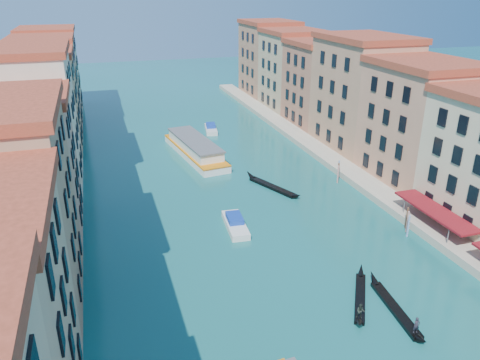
% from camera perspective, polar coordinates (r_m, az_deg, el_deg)
% --- Properties ---
extents(left_bank_palazzos, '(12.80, 128.40, 21.00)m').
position_cam_1_polar(left_bank_palazzos, '(71.45, -24.36, 5.03)').
color(left_bank_palazzos, tan).
rests_on(left_bank_palazzos, ground).
extents(right_bank_palazzos, '(12.80, 128.40, 21.00)m').
position_cam_1_polar(right_bank_palazzos, '(84.95, 16.62, 8.66)').
color(right_bank_palazzos, '#A14E39').
rests_on(right_bank_palazzos, ground).
extents(quay, '(4.00, 140.00, 1.00)m').
position_cam_1_polar(quay, '(83.51, 11.32, 2.29)').
color(quay, '#AFA58D').
rests_on(quay, ground).
extents(mooring_poles_right, '(1.44, 54.24, 3.20)m').
position_cam_1_polar(mooring_poles_right, '(55.35, 26.54, -9.86)').
color(mooring_poles_right, brown).
rests_on(mooring_poles_right, ground).
extents(vaporetto_far, '(7.88, 22.08, 3.21)m').
position_cam_1_polar(vaporetto_far, '(85.89, -5.52, 3.87)').
color(vaporetto_far, white).
rests_on(vaporetto_far, ground).
extents(gondola_fore, '(2.06, 11.14, 2.22)m').
position_cam_1_polar(gondola_fore, '(48.57, 18.42, -14.56)').
color(gondola_fore, black).
rests_on(gondola_fore, ground).
extents(gondola_right, '(6.17, 9.36, 2.10)m').
position_cam_1_polar(gondola_right, '(48.95, 14.45, -13.68)').
color(gondola_right, black).
rests_on(gondola_right, ground).
extents(gondola_far, '(5.67, 11.71, 1.75)m').
position_cam_1_polar(gondola_far, '(72.16, 3.83, -0.71)').
color(gondola_far, black).
rests_on(gondola_far, ground).
extents(motorboat_mid, '(2.88, 7.45, 1.51)m').
position_cam_1_polar(motorboat_mid, '(60.33, -0.59, -5.31)').
color(motorboat_mid, white).
rests_on(motorboat_mid, ground).
extents(motorboat_far, '(3.48, 7.58, 1.51)m').
position_cam_1_polar(motorboat_far, '(101.16, -3.57, 6.30)').
color(motorboat_far, silver).
rests_on(motorboat_far, ground).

